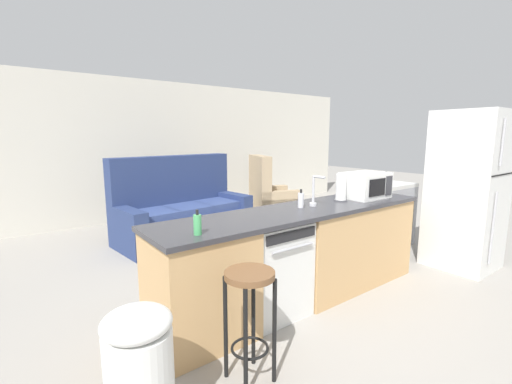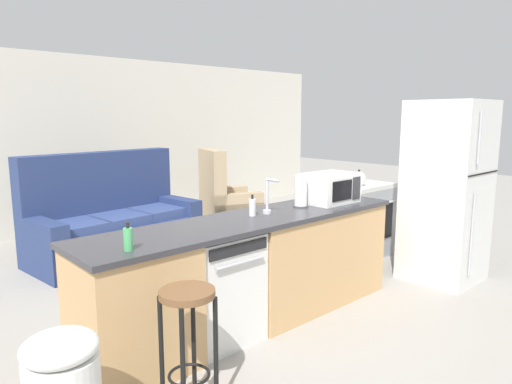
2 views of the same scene
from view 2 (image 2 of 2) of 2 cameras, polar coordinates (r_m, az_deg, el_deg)
The scene contains 15 objects.
ground_plane at distance 3.89m, azimuth -2.04°, elevation -16.57°, with size 24.00×24.00×0.00m, color gray.
wall_back at distance 7.34m, azimuth -21.96°, elevation 5.61°, with size 10.00×0.06×2.60m.
kitchen_counter at distance 3.87m, azimuth 0.67°, elevation -9.94°, with size 2.94×0.66×0.90m.
dishwasher at distance 3.58m, azimuth -5.19°, elevation -11.63°, with size 0.58×0.61×0.84m.
stove_range at distance 5.75m, azimuth 12.47°, elevation -3.36°, with size 0.76×0.68×0.90m.
refrigerator at distance 5.12m, azimuth 22.70°, elevation 0.04°, with size 0.72×0.73×1.86m.
microwave at distance 4.35m, azimuth 9.19°, elevation 0.53°, with size 0.50×0.37×0.28m.
sink_faucet at distance 3.78m, azimuth 1.56°, elevation -0.81°, with size 0.07×0.18×0.30m.
paper_towel_roll at distance 4.10m, azimuth 5.64°, elevation 0.05°, with size 0.14×0.14×0.28m.
soap_bottle at distance 3.72m, azimuth -0.45°, elevation -1.90°, with size 0.06×0.06×0.18m.
dish_soap_bottle at distance 2.88m, azimuth -15.70°, elevation -5.67°, with size 0.06×0.06×0.18m.
kettle at distance 5.45m, azimuth 12.73°, elevation 1.64°, with size 0.21×0.17×0.19m.
bar_stool at distance 2.73m, azimuth -8.52°, elevation -16.02°, with size 0.32×0.32×0.74m.
couch at distance 5.90m, azimuth -17.64°, elevation -3.83°, with size 2.09×1.12×1.27m.
armchair at distance 7.22m, azimuth -3.94°, elevation -1.39°, with size 1.04×1.07×1.20m.
Camera 2 is at (-2.25, -2.67, 1.71)m, focal length 32.00 mm.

